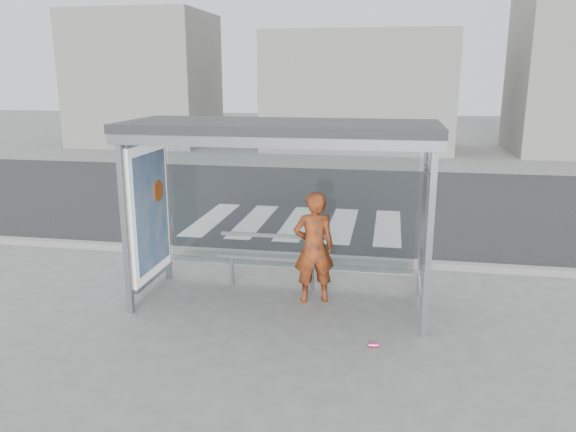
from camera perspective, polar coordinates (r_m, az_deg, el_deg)
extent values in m
plane|color=slate|center=(8.28, -0.76, -8.82)|extent=(80.00, 80.00, 0.00)
cube|color=#252527|center=(14.91, 4.42, 1.63)|extent=(30.00, 10.00, 0.01)
cube|color=gray|center=(10.06, 1.38, -4.22)|extent=(30.00, 0.18, 0.12)
cube|color=silver|center=(13.03, -7.76, -0.31)|extent=(0.55, 3.00, 0.00)
cube|color=silver|center=(12.76, -3.48, -0.52)|extent=(0.55, 3.00, 0.00)
cube|color=silver|center=(12.56, 0.95, -0.73)|extent=(0.55, 3.00, 0.00)
cube|color=silver|center=(12.45, 5.50, -0.94)|extent=(0.55, 3.00, 0.00)
cube|color=silver|center=(12.41, 10.10, -1.14)|extent=(0.55, 3.00, 0.00)
cube|color=gray|center=(7.87, -16.24, -1.02)|extent=(0.08, 0.08, 2.50)
cube|color=gray|center=(7.08, 14.18, -2.56)|extent=(0.08, 0.08, 2.50)
cube|color=gray|center=(9.11, -12.37, 1.25)|extent=(0.08, 0.08, 2.50)
cube|color=gray|center=(8.43, 13.61, 0.15)|extent=(0.08, 0.08, 2.50)
cube|color=#2D2D30|center=(7.65, -0.82, 9.11)|extent=(4.25, 1.65, 0.12)
cube|color=gray|center=(6.92, -2.04, 7.64)|extent=(4.25, 0.06, 0.18)
cube|color=white|center=(8.53, 0.12, 1.07)|extent=(3.80, 0.02, 2.00)
cube|color=white|center=(8.47, -14.18, 0.53)|extent=(0.15, 1.25, 2.00)
cube|color=#387ACB|center=(8.44, -13.66, 0.50)|extent=(0.01, 1.10, 1.70)
cylinder|color=#CB5012|center=(8.60, -13.03, 2.51)|extent=(0.02, 0.32, 0.32)
cube|color=white|center=(7.74, 13.89, -0.73)|extent=(0.03, 1.25, 2.00)
cube|color=beige|center=(7.77, 13.70, 0.09)|extent=(0.03, 0.86, 1.16)
cube|color=gray|center=(27.94, -14.29, 13.30)|extent=(6.00, 5.00, 6.00)
cube|color=gray|center=(25.53, 7.20, 12.45)|extent=(8.00, 5.00, 5.00)
imported|color=#DD4114|center=(8.08, 2.65, -3.21)|extent=(0.69, 0.56, 1.64)
cube|color=slate|center=(8.68, -1.70, -4.20)|extent=(1.64, 0.20, 0.05)
cylinder|color=slate|center=(8.91, -5.73, -5.55)|extent=(0.06, 0.06, 0.48)
cylinder|color=slate|center=(8.66, 2.47, -6.08)|extent=(0.06, 0.06, 0.48)
cube|color=slate|center=(8.67, -1.59, -2.01)|extent=(1.64, 0.04, 0.05)
cylinder|color=#F1478E|center=(7.10, 8.65, -12.84)|extent=(0.12, 0.08, 0.06)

